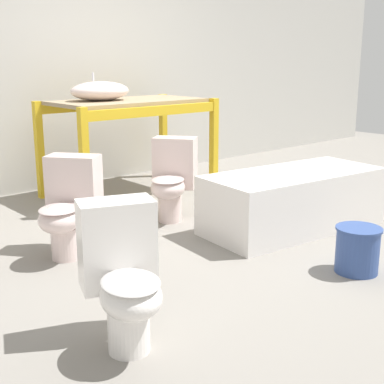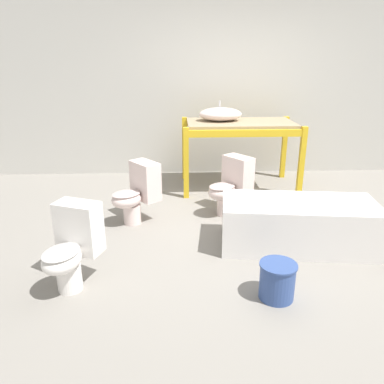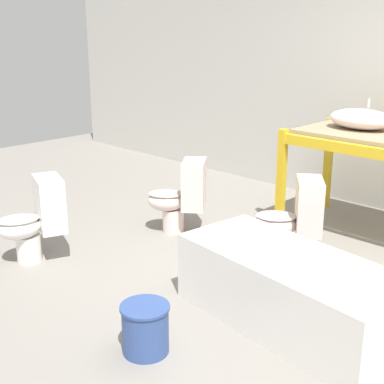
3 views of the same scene
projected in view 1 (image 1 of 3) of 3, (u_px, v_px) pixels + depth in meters
name	position (u px, v px, depth m)	size (l,w,h in m)	color
ground_plane	(227.00, 224.00, 4.49)	(12.00, 12.00, 0.00)	gray
warehouse_wall_rear	(83.00, 34.00, 5.69)	(10.80, 0.08, 3.20)	beige
shelving_rack	(129.00, 114.00, 5.32)	(1.61, 0.92, 0.95)	gold
sink_basin	(100.00, 91.00, 5.14)	(0.60, 0.43, 0.26)	silver
bathtub_main	(293.00, 196.00, 4.31)	(1.57, 0.83, 0.47)	white
toilet_near	(68.00, 205.00, 3.70)	(0.62, 0.58, 0.69)	silver
toilet_far	(172.00, 177.00, 4.55)	(0.62, 0.58, 0.69)	silver
toilet_extra	(123.00, 273.00, 2.52)	(0.49, 0.61, 0.69)	white
bucket_white	(358.00, 249.00, 3.44)	(0.29, 0.29, 0.30)	#334C8C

